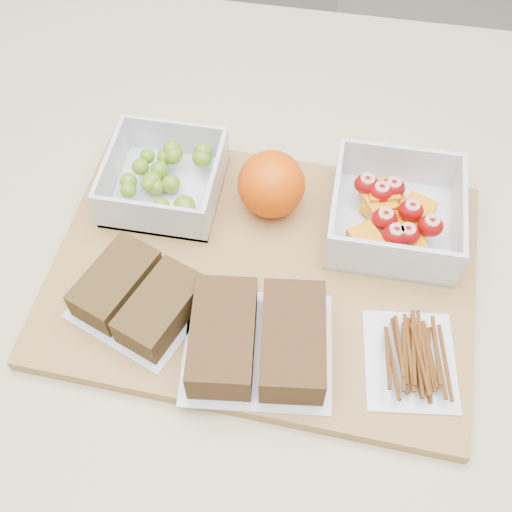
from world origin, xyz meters
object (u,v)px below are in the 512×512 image
(orange, at_px, (271,184))
(sandwich_bag_left, at_px, (138,296))
(cutting_board, at_px, (263,273))
(pretzel_bag, at_px, (412,356))
(sandwich_bag_center, at_px, (258,339))
(fruit_container, at_px, (394,215))
(grape_container, at_px, (166,179))

(orange, distance_m, sandwich_bag_left, 0.18)
(cutting_board, distance_m, pretzel_bag, 0.17)
(sandwich_bag_center, bearing_deg, sandwich_bag_left, 167.41)
(cutting_board, height_order, sandwich_bag_left, sandwich_bag_left)
(fruit_container, relative_size, sandwich_bag_center, 0.87)
(grape_container, bearing_deg, sandwich_bag_center, -52.80)
(cutting_board, bearing_deg, pretzel_bag, -24.94)
(grape_container, xyz_separation_m, sandwich_bag_left, (0.01, -0.14, -0.00))
(grape_container, bearing_deg, pretzel_bag, -30.35)
(fruit_container, xyz_separation_m, sandwich_bag_left, (-0.23, -0.14, -0.00))
(fruit_container, distance_m, orange, 0.13)
(sandwich_bag_left, bearing_deg, orange, 53.74)
(orange, bearing_deg, sandwich_bag_left, -126.26)
(fruit_container, height_order, sandwich_bag_center, fruit_container)
(fruit_container, height_order, sandwich_bag_left, fruit_container)
(fruit_container, xyz_separation_m, pretzel_bag, (0.03, -0.15, -0.01))
(sandwich_bag_left, relative_size, sandwich_bag_center, 0.96)
(grape_container, relative_size, orange, 1.67)
(grape_container, xyz_separation_m, sandwich_bag_center, (0.13, -0.17, -0.00))
(fruit_container, bearing_deg, pretzel_bag, -80.11)
(grape_container, height_order, pretzel_bag, grape_container)
(fruit_container, bearing_deg, orange, 176.85)
(grape_container, bearing_deg, sandwich_bag_left, -86.58)
(orange, height_order, sandwich_bag_left, orange)
(sandwich_bag_center, bearing_deg, cutting_board, 96.47)
(cutting_board, bearing_deg, grape_container, 148.05)
(grape_container, distance_m, pretzel_bag, 0.31)
(orange, bearing_deg, sandwich_bag_center, -84.91)
(cutting_board, xyz_separation_m, grape_container, (-0.12, 0.08, 0.03))
(orange, xyz_separation_m, pretzel_bag, (0.15, -0.16, -0.02))
(grape_container, height_order, sandwich_bag_left, grape_container)
(cutting_board, xyz_separation_m, sandwich_bag_left, (-0.11, -0.06, 0.03))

